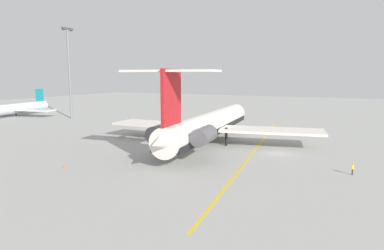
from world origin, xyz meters
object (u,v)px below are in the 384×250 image
at_px(airliner_mid_left, 14,109).
at_px(safety_cone_nose, 64,166).
at_px(light_mast, 69,70).
at_px(main_jetliner, 208,125).
at_px(ground_crew_near_nose, 353,167).
at_px(ground_crew_near_tail, 164,118).

bearing_deg(airliner_mid_left, safety_cone_nose, 48.72).
height_order(safety_cone_nose, light_mast, light_mast).
xyz_separation_m(main_jetliner, airliner_mid_left, (14.31, 75.66, -1.34)).
xyz_separation_m(airliner_mid_left, ground_crew_near_nose, (-24.89, -101.35, -1.49)).
bearing_deg(ground_crew_near_nose, light_mast, 5.37).
bearing_deg(light_mast, main_jetliner, -108.62).
relative_size(main_jetliner, light_mast, 1.77).
distance_m(airliner_mid_left, ground_crew_near_nose, 104.37).
bearing_deg(light_mast, ground_crew_near_tail, -79.29).
distance_m(ground_crew_near_nose, ground_crew_near_tail, 60.63).
bearing_deg(ground_crew_near_tail, safety_cone_nose, 29.05).
xyz_separation_m(ground_crew_near_nose, light_mast, (28.83, 79.87, 13.97)).
bearing_deg(safety_cone_nose, ground_crew_near_tail, 14.01).
bearing_deg(main_jetliner, ground_crew_near_nose, -117.68).
height_order(main_jetliner, ground_crew_near_tail, main_jetliner).
relative_size(airliner_mid_left, light_mast, 1.04).
bearing_deg(airliner_mid_left, light_mast, 90.74).
relative_size(main_jetliner, ground_crew_near_nose, 29.74).
xyz_separation_m(airliner_mid_left, safety_cone_nose, (-39.21, -63.69, -2.25)).
xyz_separation_m(main_jetliner, light_mast, (18.25, 54.18, 11.14)).
relative_size(ground_crew_near_tail, light_mast, 0.06).
xyz_separation_m(main_jetliner, ground_crew_near_nose, (-10.58, -25.69, -2.83)).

